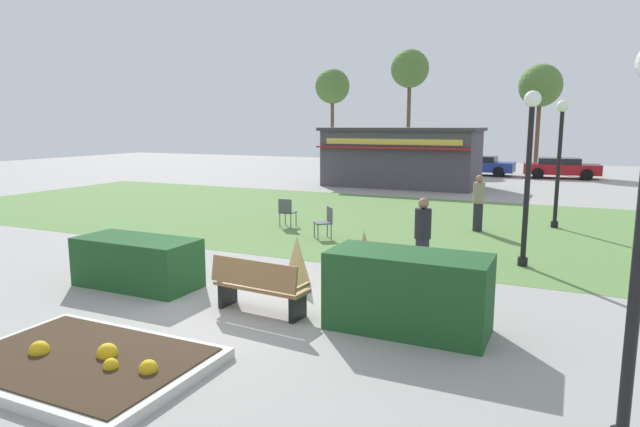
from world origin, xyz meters
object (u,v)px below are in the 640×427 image
object	(u,v)px
park_bench	(259,286)
person_strolling	(478,203)
trash_bin	(134,270)
parked_car_west_slot	(404,163)
tree_left_bg	(410,70)
tree_right_bg	(540,86)
cafe_chair_west	(287,210)
tree_center_bg	(332,87)
lamppost_mid	(529,157)
lamppost_far	(560,148)
food_kiosk	(401,157)
parked_car_east_slot	(560,167)
person_standing	(423,238)
cafe_chair_east	(326,220)
parked_car_center_slot	(479,165)

from	to	relation	value
park_bench	person_strolling	bearing A→B (deg)	76.37
trash_bin	parked_car_west_slot	distance (m)	27.79
park_bench	trash_bin	xyz separation A→B (m)	(-2.82, 0.07, -0.06)
tree_left_bg	tree_right_bg	distance (m)	9.22
cafe_chair_west	tree_center_bg	distance (m)	29.04
park_bench	parked_car_west_slot	xyz separation A→B (m)	(-5.63, 27.72, 0.16)
lamppost_mid	tree_right_bg	distance (m)	26.87
lamppost_mid	lamppost_far	size ratio (longest dim) A/B	1.00
parked_car_west_slot	tree_left_bg	distance (m)	8.18
park_bench	tree_left_bg	xyz separation A→B (m)	(-6.75, 32.57, 6.65)
food_kiosk	tree_right_bg	world-z (taller)	tree_right_bg
lamppost_far	cafe_chair_west	distance (m)	8.54
parked_car_east_slot	tree_left_bg	world-z (taller)	tree_left_bg
parked_car_west_slot	person_standing	bearing A→B (deg)	-72.78
cafe_chair_west	lamppost_far	bearing A→B (deg)	24.16
person_standing	tree_right_bg	world-z (taller)	tree_right_bg
lamppost_far	parked_car_east_slot	xyz separation A→B (m)	(-0.28, 17.16, -1.82)
lamppost_far	park_bench	bearing A→B (deg)	-111.96
parked_car_west_slot	tree_right_bg	bearing A→B (deg)	27.50
lamppost_far	tree_left_bg	bearing A→B (deg)	116.55
cafe_chair_east	lamppost_mid	bearing A→B (deg)	-9.12
lamppost_mid	trash_bin	bearing A→B (deg)	-142.05
person_strolling	parked_car_center_slot	distance (m)	18.98
lamppost_mid	parked_car_east_slot	world-z (taller)	lamppost_mid
tree_left_bg	tree_center_bg	world-z (taller)	tree_left_bg
tree_right_bg	parked_car_center_slot	bearing A→B (deg)	-126.71
person_standing	parked_car_center_slot	bearing A→B (deg)	-96.35
lamppost_mid	cafe_chair_west	distance (m)	7.62
food_kiosk	person_standing	bearing A→B (deg)	-71.95
cafe_chair_east	trash_bin	bearing A→B (deg)	-102.39
cafe_chair_east	park_bench	bearing A→B (deg)	-76.03
cafe_chair_east	tree_right_bg	xyz separation A→B (m)	(3.83, 25.79, 5.11)
lamppost_mid	parked_car_center_slot	distance (m)	23.02
cafe_chair_west	person_strolling	bearing A→B (deg)	18.30
park_bench	lamppost_mid	world-z (taller)	lamppost_mid
park_bench	tree_right_bg	size ratio (longest dim) A/B	0.24
trash_bin	cafe_chair_west	size ratio (longest dim) A/B	0.95
parked_car_west_slot	parked_car_center_slot	bearing A→B (deg)	-0.00
person_strolling	tree_center_bg	world-z (taller)	tree_center_bg
lamppost_mid	tree_right_bg	size ratio (longest dim) A/B	0.55
cafe_chair_west	parked_car_east_slot	distance (m)	21.83
lamppost_far	food_kiosk	world-z (taller)	lamppost_far
person_standing	tree_right_bg	bearing A→B (deg)	-103.43
lamppost_far	food_kiosk	size ratio (longest dim) A/B	0.49
lamppost_mid	lamppost_far	world-z (taller)	same
person_strolling	cafe_chair_west	bearing A→B (deg)	134.21
lamppost_mid	parked_car_center_slot	size ratio (longest dim) A/B	0.92
parked_car_east_slot	person_standing	bearing A→B (deg)	-94.73
cafe_chair_east	person_standing	distance (m)	4.46
parked_car_center_slot	tree_right_bg	xyz separation A→B (m)	(3.09, 4.14, 4.99)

